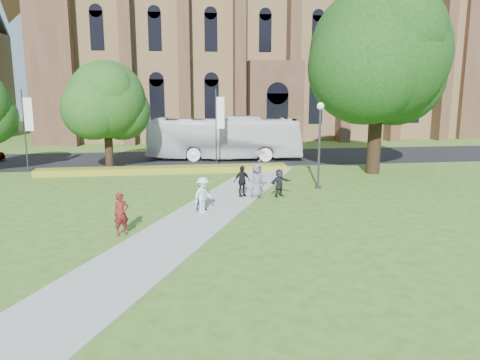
{
  "coord_description": "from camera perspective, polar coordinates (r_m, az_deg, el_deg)",
  "views": [
    {
      "loc": [
        -1.14,
        -20.74,
        6.08
      ],
      "look_at": [
        1.99,
        1.74,
        1.6
      ],
      "focal_mm": 35.0,
      "sensor_mm": 36.0,
      "label": 1
    }
  ],
  "objects": [
    {
      "name": "ground",
      "position": [
        21.64,
        -4.6,
        -5.19
      ],
      "size": [
        160.0,
        160.0,
        0.0
      ],
      "primitive_type": "plane",
      "color": "#375C1B",
      "rests_on": "ground"
    },
    {
      "name": "road",
      "position": [
        41.2,
        -6.25,
        2.63
      ],
      "size": [
        160.0,
        10.0,
        0.02
      ],
      "primitive_type": "cube",
      "color": "black",
      "rests_on": "ground"
    },
    {
      "name": "footpath",
      "position": [
        22.59,
        -4.75,
        -4.43
      ],
      "size": [
        15.58,
        28.54,
        0.04
      ],
      "primitive_type": "cube",
      "rotation": [
        0.0,
        0.0,
        -0.44
      ],
      "color": "#B2B2A8",
      "rests_on": "ground"
    },
    {
      "name": "flower_hedge",
      "position": [
        34.45,
        -9.24,
        1.23
      ],
      "size": [
        18.0,
        1.4,
        0.45
      ],
      "primitive_type": "cube",
      "color": "#B39B23",
      "rests_on": "ground"
    },
    {
      "name": "cathedral",
      "position": [
        61.87,
        2.62,
        17.56
      ],
      "size": [
        52.6,
        18.25,
        28.0
      ],
      "color": "brown",
      "rests_on": "ground"
    },
    {
      "name": "streetlamp",
      "position": [
        28.71,
        9.68,
        5.44
      ],
      "size": [
        0.44,
        0.44,
        5.24
      ],
      "color": "#38383D",
      "rests_on": "ground"
    },
    {
      "name": "large_tree",
      "position": [
        34.82,
        16.6,
        14.48
      ],
      "size": [
        9.6,
        9.6,
        13.2
      ],
      "color": "#332114",
      "rests_on": "ground"
    },
    {
      "name": "street_tree_1",
      "position": [
        35.58,
        -15.99,
        9.36
      ],
      "size": [
        5.6,
        5.6,
        8.05
      ],
      "color": "#332114",
      "rests_on": "ground"
    },
    {
      "name": "banner_pole_0",
      "position": [
        36.18,
        -2.76,
        6.89
      ],
      "size": [
        0.7,
        0.1,
        6.0
      ],
      "color": "#38383D",
      "rests_on": "ground"
    },
    {
      "name": "banner_pole_1",
      "position": [
        37.6,
        -24.65,
        6.05
      ],
      "size": [
        0.7,
        0.1,
        6.0
      ],
      "color": "#38383D",
      "rests_on": "ground"
    },
    {
      "name": "tour_coach",
      "position": [
        40.29,
        -1.9,
        5.14
      ],
      "size": [
        13.47,
        4.92,
        3.67
      ],
      "primitive_type": "imported",
      "rotation": [
        0.0,
        0.0,
        1.43
      ],
      "color": "silver",
      "rests_on": "road"
    },
    {
      "name": "pedestrian_0",
      "position": [
        20.15,
        -14.28,
        -4.01
      ],
      "size": [
        0.77,
        0.66,
        1.77
      ],
      "primitive_type": "imported",
      "rotation": [
        0.0,
        0.0,
        0.44
      ],
      "color": "#5D1815",
      "rests_on": "footpath"
    },
    {
      "name": "pedestrian_1",
      "position": [
        23.35,
        -4.51,
        -1.72
      ],
      "size": [
        0.99,
        0.87,
        1.7
      ],
      "primitive_type": "imported",
      "rotation": [
        0.0,
        0.0,
        0.33
      ],
      "color": "#1C688E",
      "rests_on": "footpath"
    },
    {
      "name": "pedestrian_2",
      "position": [
        22.93,
        -4.53,
        -1.84
      ],
      "size": [
        1.28,
        1.28,
        1.78
      ],
      "primitive_type": "imported",
      "rotation": [
        0.0,
        0.0,
        0.78
      ],
      "color": "silver",
      "rests_on": "footpath"
    },
    {
      "name": "pedestrian_3",
      "position": [
        26.32,
        0.23,
        -0.13
      ],
      "size": [
        1.12,
        0.81,
        1.76
      ],
      "primitive_type": "imported",
      "rotation": [
        0.0,
        0.0,
        0.42
      ],
      "color": "black",
      "rests_on": "footpath"
    },
    {
      "name": "pedestrian_4",
      "position": [
        26.21,
        2.06,
        -0.07
      ],
      "size": [
        1.09,
        1.01,
        1.87
      ],
      "primitive_type": "imported",
      "rotation": [
        0.0,
        0.0,
        0.61
      ],
      "color": "slate",
      "rests_on": "footpath"
    },
    {
      "name": "pedestrian_5",
      "position": [
        26.47,
        4.82,
        -0.33
      ],
      "size": [
        1.49,
        1.13,
        1.57
      ],
      "primitive_type": "imported",
      "rotation": [
        0.0,
        0.0,
        0.52
      ],
      "color": "#232229",
      "rests_on": "footpath"
    },
    {
      "name": "parasol",
      "position": [
        26.12,
        2.44,
        2.7
      ],
      "size": [
        0.86,
        0.86,
        0.65
      ],
      "primitive_type": "imported",
      "rotation": [
        0.0,
        0.0,
        -0.18
      ],
      "color": "#DB9AB5",
      "rests_on": "pedestrian_4"
    }
  ]
}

